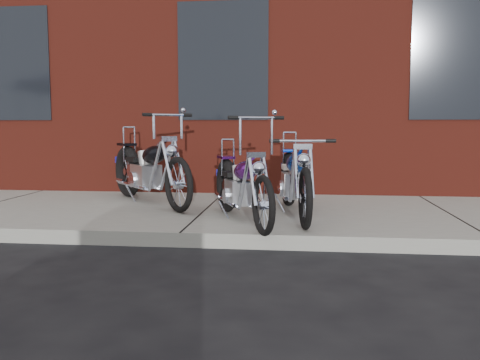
# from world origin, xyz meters

# --- Properties ---
(ground) EXTENTS (120.00, 120.00, 0.00)m
(ground) POSITION_xyz_m (0.00, 0.00, 0.00)
(ground) COLOR black
(ground) RESTS_ON ground
(sidewalk) EXTENTS (22.00, 3.00, 0.15)m
(sidewalk) POSITION_xyz_m (0.00, 1.50, 0.07)
(sidewalk) COLOR gray
(sidewalk) RESTS_ON ground
(building_brick) EXTENTS (22.00, 10.00, 8.00)m
(building_brick) POSITION_xyz_m (0.00, 8.00, 4.00)
(building_brick) COLOR maroon
(building_brick) RESTS_ON ground
(chopper_purple) EXTENTS (0.88, 1.95, 1.16)m
(chopper_purple) POSITION_xyz_m (0.54, 0.68, 0.52)
(chopper_purple) COLOR black
(chopper_purple) RESTS_ON sidewalk
(chopper_blue) EXTENTS (0.55, 2.24, 0.97)m
(chopper_blue) POSITION_xyz_m (1.13, 1.14, 0.55)
(chopper_blue) COLOR black
(chopper_blue) RESTS_ON sidewalk
(chopper_third) EXTENTS (1.63, 1.90, 1.22)m
(chopper_third) POSITION_xyz_m (-0.86, 1.85, 0.58)
(chopper_third) COLOR black
(chopper_third) RESTS_ON sidewalk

